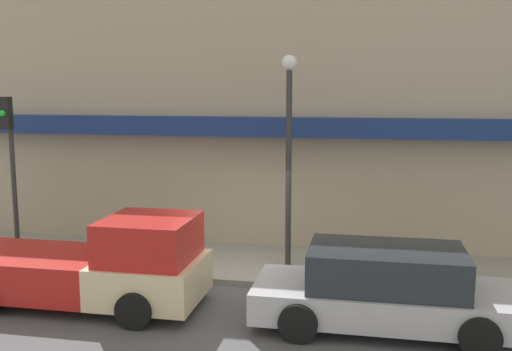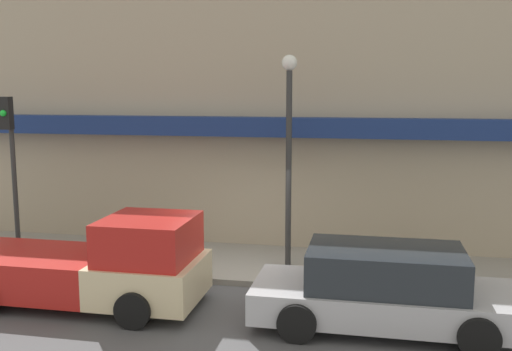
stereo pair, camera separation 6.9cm
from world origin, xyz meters
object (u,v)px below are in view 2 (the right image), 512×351
object	(u,v)px
fire_hydrant	(378,261)
street_lamp	(289,134)
traffic_light	(11,149)
parked_car	(385,289)
pickup_truck	(96,266)

from	to	relation	value
fire_hydrant	street_lamp	world-z (taller)	street_lamp
street_lamp	traffic_light	bearing A→B (deg)	-174.67
parked_car	fire_hydrant	size ratio (longest dim) A/B	6.49
pickup_truck	fire_hydrant	size ratio (longest dim) A/B	6.83
street_lamp	fire_hydrant	bearing A→B (deg)	-12.86
pickup_truck	traffic_light	distance (m)	4.63
street_lamp	traffic_light	world-z (taller)	street_lamp
pickup_truck	traffic_light	size ratio (longest dim) A/B	1.25
pickup_truck	parked_car	size ratio (longest dim) A/B	1.05
pickup_truck	fire_hydrant	bearing A→B (deg)	24.58
fire_hydrant	street_lamp	bearing A→B (deg)	167.14
traffic_light	pickup_truck	bearing A→B (deg)	-34.63
pickup_truck	traffic_light	bearing A→B (deg)	146.00
pickup_truck	fire_hydrant	distance (m)	6.17
fire_hydrant	traffic_light	xyz separation A→B (m)	(-9.03, -0.16, 2.40)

